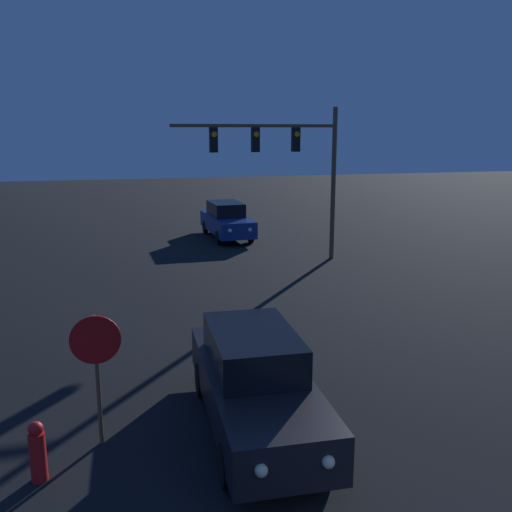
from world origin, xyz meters
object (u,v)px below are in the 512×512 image
object	(u,v)px
car_far	(227,220)
stop_sign	(96,355)
car_near	(255,381)
fire_hydrant	(38,452)
traffic_signal_mast	(286,155)

from	to	relation	value
car_far	stop_sign	bearing A→B (deg)	69.92
car_near	fire_hydrant	size ratio (longest dim) A/B	5.28
car_near	car_far	xyz separation A→B (m)	(3.28, 17.66, 0.00)
stop_sign	fire_hydrant	bearing A→B (deg)	-137.77
car_near	traffic_signal_mast	bearing A→B (deg)	-107.66
stop_sign	car_near	bearing A→B (deg)	-2.52
car_far	traffic_signal_mast	distance (m)	6.53
fire_hydrant	car_far	bearing A→B (deg)	69.86
car_far	stop_sign	size ratio (longest dim) A/B	2.23
car_far	fire_hydrant	distance (m)	19.55
car_near	fire_hydrant	world-z (taller)	car_near
traffic_signal_mast	stop_sign	bearing A→B (deg)	-120.28
stop_sign	fire_hydrant	size ratio (longest dim) A/B	2.36
car_far	stop_sign	xyz separation A→B (m)	(-5.85, -17.55, 0.70)
car_far	fire_hydrant	xyz separation A→B (m)	(-6.73, -18.35, -0.39)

